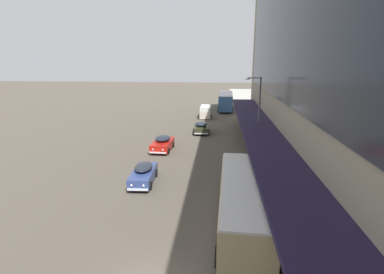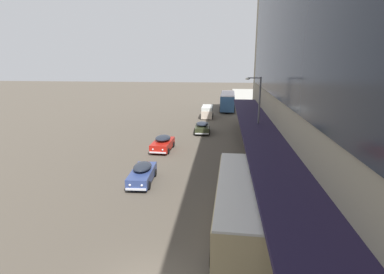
% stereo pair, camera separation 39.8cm
% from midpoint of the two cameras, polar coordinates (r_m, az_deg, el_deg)
% --- Properties ---
extents(transit_bus_kerbside_front, '(2.96, 10.68, 3.23)m').
position_cam_midpoint_polar(transit_bus_kerbside_front, '(59.06, 6.99, 6.96)').
color(transit_bus_kerbside_front, '#355E93').
rests_on(transit_bus_kerbside_front, ground).
extents(transit_bus_kerbside_rear, '(2.97, 10.24, 3.07)m').
position_cam_midpoint_polar(transit_bus_kerbside_rear, '(17.27, 9.65, -12.34)').
color(transit_bus_kerbside_rear, tan).
rests_on(transit_bus_kerbside_rear, ground).
extents(sedan_trailing_near, '(1.89, 4.50, 1.52)m').
position_cam_midpoint_polar(sedan_trailing_near, '(24.25, -8.99, -6.84)').
color(sedan_trailing_near, navy).
rests_on(sedan_trailing_near, ground).
extents(sedan_lead_near, '(2.14, 4.32, 1.55)m').
position_cam_midpoint_polar(sedan_lead_near, '(40.01, 2.25, 1.88)').
color(sedan_lead_near, '#2C311D').
rests_on(sedan_lead_near, ground).
extents(sedan_oncoming_rear, '(2.12, 4.35, 1.61)m').
position_cam_midpoint_polar(sedan_oncoming_rear, '(32.43, -5.25, -1.15)').
color(sedan_oncoming_rear, '#AD1911').
rests_on(sedan_oncoming_rear, ground).
extents(vw_van, '(1.93, 4.56, 1.96)m').
position_cam_midpoint_polar(vw_van, '(50.71, 3.15, 4.95)').
color(vw_van, beige).
rests_on(vw_van, ground).
extents(pedestrian_at_kerb, '(0.43, 0.51, 1.86)m').
position_cam_midpoint_polar(pedestrian_at_kerb, '(20.00, 18.16, -10.88)').
color(pedestrian_at_kerb, black).
rests_on(pedestrian_at_kerb, sidewalk_kerb).
extents(street_lamp, '(1.50, 0.28, 7.83)m').
position_cam_midpoint_polar(street_lamp, '(29.25, 12.70, 4.58)').
color(street_lamp, '#4C4C51').
rests_on(street_lamp, sidewalk_kerb).
extents(fire_hydrant, '(0.20, 0.40, 0.70)m').
position_cam_midpoint_polar(fire_hydrant, '(26.72, 14.00, -5.66)').
color(fire_hydrant, red).
rests_on(fire_hydrant, sidewalk_kerb).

